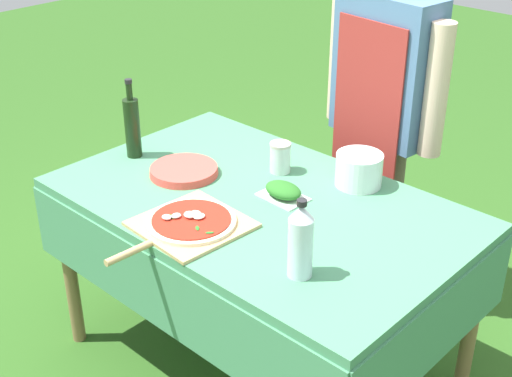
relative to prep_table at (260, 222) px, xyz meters
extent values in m
plane|color=#2D5B1E|center=(0.00, 0.00, -0.68)|extent=(12.00, 12.00, 0.00)
cube|color=#478960|center=(0.00, 0.00, 0.07)|extent=(1.48, 0.92, 0.04)
cube|color=#478960|center=(0.00, -0.46, -0.08)|extent=(1.48, 0.01, 0.28)
cube|color=#478960|center=(0.00, 0.46, -0.08)|extent=(1.48, 0.01, 0.28)
cube|color=#478960|center=(-0.74, 0.00, -0.08)|extent=(0.01, 0.92, 0.28)
cube|color=#478960|center=(0.74, 0.00, -0.08)|extent=(0.01, 0.92, 0.28)
cylinder|color=olive|center=(-0.68, -0.40, -0.31)|extent=(0.05, 0.05, 0.74)
cylinder|color=olive|center=(-0.68, 0.40, -0.31)|extent=(0.05, 0.05, 0.74)
cylinder|color=olive|center=(0.68, 0.40, -0.31)|extent=(0.05, 0.05, 0.74)
cylinder|color=#70604C|center=(0.09, 0.72, -0.28)|extent=(0.12, 0.12, 0.79)
cylinder|color=#70604C|center=(-0.07, 0.74, -0.28)|extent=(0.12, 0.12, 0.79)
cube|color=#4C7099|center=(0.01, 0.73, 0.41)|extent=(0.45, 0.23, 0.59)
cube|color=#9E2D28|center=(0.00, 0.63, 0.18)|extent=(0.34, 0.05, 0.86)
cylinder|color=beige|center=(0.26, 0.70, 0.38)|extent=(0.09, 0.09, 0.53)
cylinder|color=beige|center=(-0.24, 0.76, 0.38)|extent=(0.09, 0.09, 0.53)
cube|color=tan|center=(-0.04, -0.29, 0.10)|extent=(0.35, 0.35, 0.01)
cylinder|color=tan|center=(-0.06, -0.54, 0.10)|extent=(0.03, 0.17, 0.02)
cylinder|color=beige|center=(-0.04, -0.29, 0.11)|extent=(0.30, 0.30, 0.01)
cylinder|color=#B22819|center=(-0.04, -0.29, 0.12)|extent=(0.26, 0.26, 0.00)
ellipsoid|color=white|center=(-0.10, -0.34, 0.13)|extent=(0.04, 0.03, 0.01)
ellipsoid|color=white|center=(-0.05, -0.26, 0.13)|extent=(0.05, 0.04, 0.01)
ellipsoid|color=white|center=(-0.03, -0.27, 0.13)|extent=(0.04, 0.05, 0.01)
ellipsoid|color=white|center=(-0.06, -0.28, 0.13)|extent=(0.05, 0.04, 0.02)
ellipsoid|color=white|center=(-0.09, -0.32, 0.13)|extent=(0.03, 0.04, 0.01)
ellipsoid|color=#286B23|center=(0.07, -0.31, 0.12)|extent=(0.03, 0.03, 0.00)
ellipsoid|color=#286B23|center=(-0.10, -0.32, 0.12)|extent=(0.04, 0.02, 0.00)
ellipsoid|color=#286B23|center=(0.02, -0.32, 0.12)|extent=(0.03, 0.03, 0.00)
ellipsoid|color=#286B23|center=(-0.03, -0.25, 0.12)|extent=(0.02, 0.03, 0.00)
cylinder|color=black|center=(-0.62, -0.07, 0.21)|extent=(0.06, 0.06, 0.24)
cylinder|color=black|center=(-0.62, -0.07, 0.37)|extent=(0.02, 0.02, 0.07)
cylinder|color=#232326|center=(-0.62, -0.07, 0.41)|extent=(0.03, 0.03, 0.02)
cylinder|color=silver|center=(0.40, -0.26, 0.19)|extent=(0.08, 0.08, 0.19)
cone|color=silver|center=(0.40, -0.26, 0.31)|extent=(0.08, 0.08, 0.05)
cylinder|color=#232326|center=(0.40, -0.26, 0.34)|extent=(0.03, 0.03, 0.02)
cube|color=silver|center=(0.05, 0.07, 0.10)|extent=(0.18, 0.13, 0.01)
ellipsoid|color=#286B23|center=(0.05, 0.07, 0.12)|extent=(0.15, 0.11, 0.05)
cylinder|color=silver|center=(0.19, 0.34, 0.15)|extent=(0.17, 0.17, 0.12)
cylinder|color=#DB4C42|center=(-0.35, -0.05, 0.10)|extent=(0.26, 0.26, 0.00)
cylinder|color=#DB4C42|center=(-0.35, -0.05, 0.10)|extent=(0.26, 0.26, 0.00)
cylinder|color=#DB4C42|center=(-0.35, -0.05, 0.11)|extent=(0.26, 0.26, 0.00)
cylinder|color=#DB4C42|center=(-0.35, -0.05, 0.11)|extent=(0.26, 0.26, 0.00)
cylinder|color=#DB4C42|center=(-0.35, -0.05, 0.12)|extent=(0.26, 0.26, 0.00)
cylinder|color=#DB4C42|center=(-0.35, -0.05, 0.12)|extent=(0.26, 0.26, 0.00)
cylinder|color=silver|center=(-0.10, 0.22, 0.15)|extent=(0.08, 0.08, 0.11)
cylinder|color=#B22819|center=(-0.10, 0.22, 0.13)|extent=(0.07, 0.07, 0.08)
cylinder|color=#B7B2A3|center=(-0.10, 0.22, 0.21)|extent=(0.08, 0.08, 0.01)
camera|label=1|loc=(1.51, -1.63, 1.32)|focal=50.00mm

